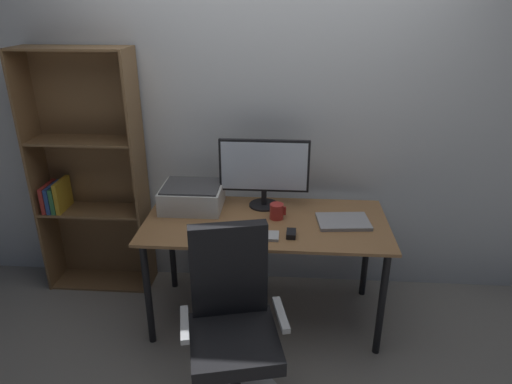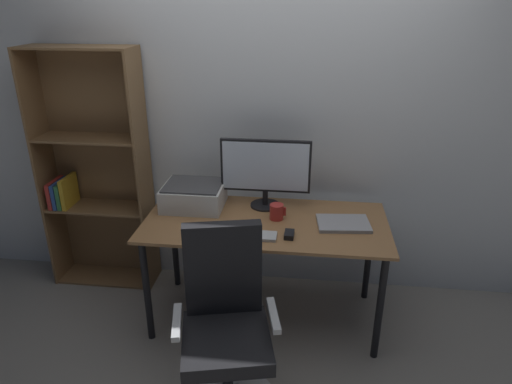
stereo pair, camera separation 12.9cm
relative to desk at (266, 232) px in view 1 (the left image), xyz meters
name	(u,v)px [view 1 (the left image)]	position (x,y,z in m)	size (l,w,h in m)	color
ground_plane	(265,315)	(0.00, 0.00, -0.66)	(12.00, 12.00, 0.00)	gray
back_wall	(271,114)	(0.00, 0.54, 0.64)	(6.40, 0.10, 2.60)	silver
desk	(266,232)	(0.00, 0.00, 0.00)	(1.54, 0.73, 0.74)	olive
monitor	(264,169)	(-0.03, 0.22, 0.35)	(0.59, 0.20, 0.47)	black
keyboard	(254,235)	(-0.06, -0.22, 0.09)	(0.29, 0.11, 0.02)	#B7BABC
mouse	(291,234)	(0.16, -0.19, 0.10)	(0.06, 0.10, 0.03)	black
coffee_mug	(277,211)	(0.07, 0.04, 0.13)	(0.10, 0.09, 0.10)	#B72D28
laptop	(343,221)	(0.49, 0.00, 0.09)	(0.32, 0.23, 0.02)	#99999E
printer	(192,196)	(-0.50, 0.17, 0.16)	(0.40, 0.34, 0.16)	silver
paper_sheet	(214,237)	(-0.29, -0.24, 0.08)	(0.21, 0.30, 0.00)	white
office_chair	(233,331)	(-0.13, -0.72, -0.20)	(0.57, 0.55, 1.01)	#B7BABC
bookshelf	(88,176)	(-1.30, 0.37, 0.21)	(0.76, 0.28, 1.76)	brown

